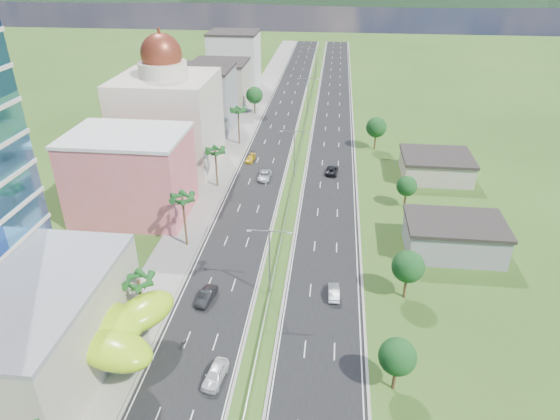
% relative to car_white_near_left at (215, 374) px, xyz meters
% --- Properties ---
extents(ground, '(500.00, 500.00, 0.00)m').
position_rel_car_white_near_left_xyz_m(ground, '(4.25, 6.04, -0.88)').
color(ground, '#2D5119').
rests_on(ground, ground).
extents(road_left, '(11.00, 260.00, 0.04)m').
position_rel_car_white_near_left_xyz_m(road_left, '(-3.25, 96.04, -0.86)').
color(road_left, black).
rests_on(road_left, ground).
extents(road_right, '(11.00, 260.00, 0.04)m').
position_rel_car_white_near_left_xyz_m(road_right, '(11.75, 96.04, -0.86)').
color(road_right, black).
rests_on(road_right, ground).
extents(sidewalk_left, '(7.00, 260.00, 0.12)m').
position_rel_car_white_near_left_xyz_m(sidewalk_left, '(-12.75, 96.04, -0.82)').
color(sidewalk_left, gray).
rests_on(sidewalk_left, ground).
extents(median_guardrail, '(0.10, 216.06, 0.76)m').
position_rel_car_white_near_left_xyz_m(median_guardrail, '(4.25, 78.03, -0.26)').
color(median_guardrail, gray).
rests_on(median_guardrail, ground).
extents(streetlight_median_b, '(6.04, 0.25, 11.00)m').
position_rel_car_white_near_left_xyz_m(streetlight_median_b, '(4.25, 16.04, 5.87)').
color(streetlight_median_b, gray).
rests_on(streetlight_median_b, ground).
extents(streetlight_median_c, '(6.04, 0.25, 11.00)m').
position_rel_car_white_near_left_xyz_m(streetlight_median_c, '(4.25, 56.04, 5.87)').
color(streetlight_median_c, gray).
rests_on(streetlight_median_c, ground).
extents(streetlight_median_d, '(6.04, 0.25, 11.00)m').
position_rel_car_white_near_left_xyz_m(streetlight_median_d, '(4.25, 101.04, 5.87)').
color(streetlight_median_d, gray).
rests_on(streetlight_median_d, ground).
extents(streetlight_median_e, '(6.04, 0.25, 11.00)m').
position_rel_car_white_near_left_xyz_m(streetlight_median_e, '(4.25, 146.04, 5.87)').
color(streetlight_median_e, gray).
rests_on(streetlight_median_e, ground).
extents(lime_canopy, '(18.00, 15.00, 7.40)m').
position_rel_car_white_near_left_xyz_m(lime_canopy, '(-15.74, 2.03, 4.11)').
color(lime_canopy, '#A2E015').
rests_on(lime_canopy, ground).
extents(pink_shophouse, '(20.00, 15.00, 15.00)m').
position_rel_car_white_near_left_xyz_m(pink_shophouse, '(-23.75, 38.04, 6.62)').
color(pink_shophouse, '#D66158').
rests_on(pink_shophouse, ground).
extents(domed_building, '(20.00, 20.00, 28.70)m').
position_rel_car_white_near_left_xyz_m(domed_building, '(-23.75, 61.04, 10.47)').
color(domed_building, beige).
rests_on(domed_building, ground).
extents(midrise_grey, '(16.00, 15.00, 16.00)m').
position_rel_car_white_near_left_xyz_m(midrise_grey, '(-22.75, 86.04, 7.12)').
color(midrise_grey, gray).
rests_on(midrise_grey, ground).
extents(midrise_beige, '(16.00, 15.00, 13.00)m').
position_rel_car_white_near_left_xyz_m(midrise_beige, '(-22.75, 108.04, 5.62)').
color(midrise_beige, '#A7A089').
rests_on(midrise_beige, ground).
extents(midrise_white, '(16.00, 15.00, 18.00)m').
position_rel_car_white_near_left_xyz_m(midrise_white, '(-22.75, 131.04, 8.12)').
color(midrise_white, silver).
rests_on(midrise_white, ground).
extents(shed_near, '(15.00, 10.00, 5.00)m').
position_rel_car_white_near_left_xyz_m(shed_near, '(32.25, 31.04, 1.62)').
color(shed_near, gray).
rests_on(shed_near, ground).
extents(shed_far, '(14.00, 12.00, 4.40)m').
position_rel_car_white_near_left_xyz_m(shed_far, '(34.25, 61.04, 1.32)').
color(shed_far, '#A7A089').
rests_on(shed_far, ground).
extents(palm_tree_b, '(3.60, 3.60, 8.10)m').
position_rel_car_white_near_left_xyz_m(palm_tree_b, '(-11.25, 8.04, 6.18)').
color(palm_tree_b, '#47301C').
rests_on(palm_tree_b, ground).
extents(palm_tree_c, '(3.60, 3.60, 9.60)m').
position_rel_car_white_near_left_xyz_m(palm_tree_c, '(-11.25, 28.04, 7.62)').
color(palm_tree_c, '#47301C').
rests_on(palm_tree_c, ground).
extents(palm_tree_d, '(3.60, 3.60, 8.60)m').
position_rel_car_white_near_left_xyz_m(palm_tree_d, '(-11.25, 51.04, 6.66)').
color(palm_tree_d, '#47301C').
rests_on(palm_tree_d, ground).
extents(palm_tree_e, '(3.60, 3.60, 9.40)m').
position_rel_car_white_near_left_xyz_m(palm_tree_e, '(-11.25, 76.04, 7.43)').
color(palm_tree_e, '#47301C').
rests_on(palm_tree_e, ground).
extents(leafy_tree_lfar, '(4.90, 4.90, 8.05)m').
position_rel_car_white_near_left_xyz_m(leafy_tree_lfar, '(-11.25, 101.04, 4.70)').
color(leafy_tree_lfar, '#47301C').
rests_on(leafy_tree_lfar, ground).
extents(leafy_tree_ra, '(4.20, 4.20, 6.90)m').
position_rel_car_white_near_left_xyz_m(leafy_tree_ra, '(20.25, 1.04, 3.89)').
color(leafy_tree_ra, '#47301C').
rests_on(leafy_tree_ra, ground).
extents(leafy_tree_rb, '(4.55, 4.55, 7.47)m').
position_rel_car_white_near_left_xyz_m(leafy_tree_rb, '(23.25, 18.04, 4.30)').
color(leafy_tree_rb, '#47301C').
rests_on(leafy_tree_rb, ground).
extents(leafy_tree_rc, '(3.85, 3.85, 6.33)m').
position_rel_car_white_near_left_xyz_m(leafy_tree_rc, '(26.25, 46.04, 3.49)').
color(leafy_tree_rc, '#47301C').
rests_on(leafy_tree_rc, ground).
extents(leafy_tree_rd, '(4.90, 4.90, 8.05)m').
position_rel_car_white_near_left_xyz_m(leafy_tree_rd, '(22.25, 76.04, 4.70)').
color(leafy_tree_rd, '#47301C').
rests_on(leafy_tree_rd, ground).
extents(car_white_near_left, '(2.69, 5.18, 1.68)m').
position_rel_car_white_near_left_xyz_m(car_white_near_left, '(0.00, 0.00, 0.00)').
color(car_white_near_left, white).
rests_on(car_white_near_left, road_left).
extents(car_dark_left, '(2.40, 4.98, 1.57)m').
position_rel_car_white_near_left_xyz_m(car_dark_left, '(-4.48, 14.05, -0.05)').
color(car_dark_left, black).
rests_on(car_dark_left, road_left).
extents(car_silver_mid_left, '(2.62, 5.54, 1.53)m').
position_rel_car_white_near_left_xyz_m(car_silver_mid_left, '(-2.05, 55.74, -0.08)').
color(car_silver_mid_left, '#B8BCC0').
rests_on(car_silver_mid_left, road_left).
extents(car_yellow_far_left, '(2.22, 4.46, 1.25)m').
position_rel_car_white_near_left_xyz_m(car_yellow_far_left, '(-6.64, 65.09, -0.22)').
color(car_yellow_far_left, gold).
rests_on(car_yellow_far_left, road_left).
extents(car_silver_right, '(1.74, 4.51, 1.47)m').
position_rel_car_white_near_left_xyz_m(car_silver_right, '(13.29, 17.05, -0.11)').
color(car_silver_right, '#A8A9B0').
rests_on(car_silver_right, road_right).
extents(car_dark_far_right, '(2.87, 5.40, 1.44)m').
position_rel_car_white_near_left_xyz_m(car_dark_far_right, '(12.19, 60.28, -0.12)').
color(car_dark_far_right, black).
rests_on(car_dark_far_right, road_right).
extents(motorcycle, '(0.80, 1.78, 1.10)m').
position_rel_car_white_near_left_xyz_m(motorcycle, '(-5.18, 4.84, -0.29)').
color(motorcycle, black).
rests_on(motorcycle, road_left).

